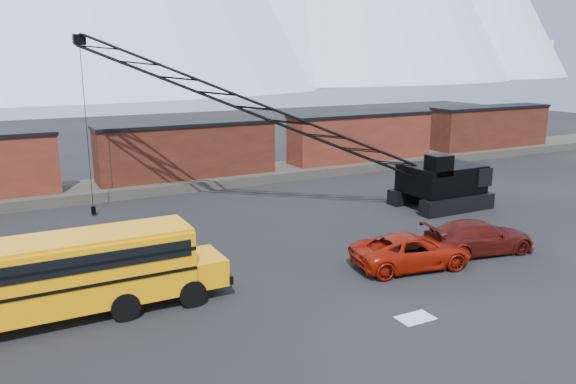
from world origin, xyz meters
name	(u,v)px	position (x,y,z in m)	size (l,w,h in m)	color
ground	(346,284)	(0.00, 0.00, 0.00)	(160.00, 160.00, 0.00)	black
gravel_berm	(189,181)	(0.00, 22.00, 0.35)	(120.00, 5.00, 0.70)	#4A453D
boxcar_mid	(187,150)	(0.00, 22.00, 2.76)	(13.70, 3.10, 4.17)	#521E17
boxcar_east_near	(361,137)	(16.00, 22.00, 2.76)	(13.70, 3.10, 4.17)	#491A15
boxcar_east_far	(490,127)	(32.00, 22.00, 2.76)	(13.70, 3.10, 4.17)	#521E17
snow_patch	(415,318)	(0.50, -4.00, 0.01)	(1.40, 0.90, 0.02)	silver
school_bus	(66,274)	(-11.09, 2.07, 1.79)	(11.65, 2.65, 3.19)	orange
red_pickup	(412,251)	(3.85, 0.30, 0.79)	(2.63, 5.70, 1.58)	#921607
maroon_suv	(479,237)	(8.14, 0.31, 0.83)	(2.33, 5.74, 1.67)	#430F0C
crawler_crane	(260,110)	(1.69, 12.34, 6.47)	(23.99, 10.89, 11.13)	black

